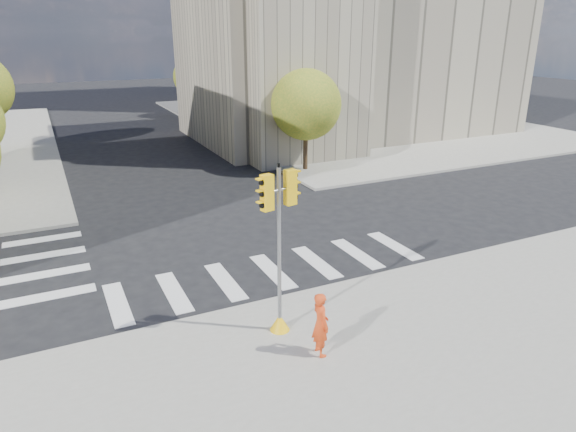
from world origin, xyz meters
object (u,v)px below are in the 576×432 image
(lamp_far, at_px, (217,74))
(photographer, at_px, (321,324))
(lamp_near, at_px, (285,89))
(traffic_signal, at_px, (279,263))

(lamp_far, height_order, photographer, lamp_far)
(lamp_near, height_order, lamp_far, same)
(lamp_far, relative_size, photographer, 4.57)
(lamp_near, relative_size, traffic_signal, 1.66)
(lamp_near, bearing_deg, photographer, -113.14)
(photographer, bearing_deg, lamp_near, -19.92)
(lamp_near, xyz_separation_m, photographer, (-9.10, -21.30, -3.54))
(lamp_far, xyz_separation_m, traffic_signal, (-9.58, -33.81, -2.35))
(lamp_near, height_order, traffic_signal, lamp_near)
(lamp_near, distance_m, photographer, 23.44)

